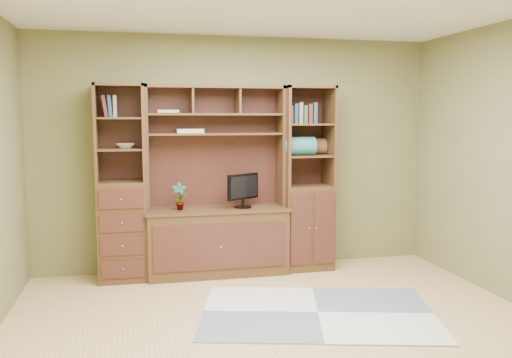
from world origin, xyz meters
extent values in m
cube|color=tan|center=(0.00, 0.00, 0.00)|extent=(4.60, 4.10, 0.04)
cube|color=olive|center=(0.00, 2.00, 1.30)|extent=(4.50, 0.04, 2.60)
cube|color=olive|center=(0.00, -2.00, 1.30)|extent=(4.50, 0.04, 2.60)
cube|color=#482E19|center=(-0.27, 1.73, 1.02)|extent=(1.54, 0.53, 2.05)
cube|color=#482E19|center=(-1.27, 1.77, 1.02)|extent=(0.50, 0.45, 2.05)
cube|color=#482E19|center=(0.75, 1.77, 1.02)|extent=(0.55, 0.45, 2.05)
cube|color=#A2A8A8|center=(0.40, 0.35, 0.01)|extent=(2.28, 1.80, 0.01)
cube|color=black|center=(0.01, 1.70, 0.98)|extent=(0.45, 0.37, 0.51)
imported|color=#B8733E|center=(-0.68, 1.70, 0.88)|extent=(0.15, 0.10, 0.29)
cube|color=beige|center=(-0.55, 1.82, 1.56)|extent=(0.28, 0.21, 0.04)
imported|color=beige|center=(-1.22, 1.77, 1.41)|extent=(0.20, 0.20, 0.05)
cube|color=#296E68|center=(0.64, 1.73, 1.39)|extent=(0.35, 0.20, 0.20)
cube|color=brown|center=(0.83, 1.85, 1.38)|extent=(0.32, 0.18, 0.18)
camera|label=1|loc=(-1.13, -4.00, 1.72)|focal=38.00mm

